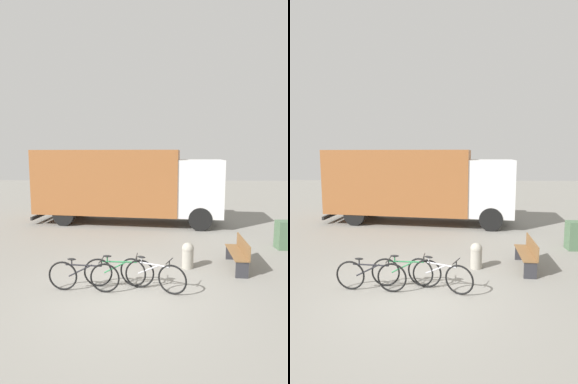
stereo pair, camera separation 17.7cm
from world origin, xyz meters
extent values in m
plane|color=gray|center=(0.00, 0.00, 0.00)|extent=(60.00, 60.00, 0.00)
cube|color=#99592D|center=(-1.48, 7.50, 2.01)|extent=(7.04, 3.22, 2.99)
cube|color=silver|center=(2.88, 6.95, 1.78)|extent=(2.26, 2.52, 2.54)
cube|color=black|center=(-4.90, 7.94, 0.28)|extent=(0.38, 2.25, 0.16)
cylinder|color=black|center=(3.01, 7.97, 0.51)|extent=(1.05, 0.41, 1.02)
cylinder|color=black|center=(2.75, 5.93, 0.51)|extent=(1.05, 0.41, 1.02)
cylinder|color=black|center=(-3.20, 8.76, 0.51)|extent=(1.05, 0.41, 1.02)
cylinder|color=black|center=(-3.46, 6.72, 0.51)|extent=(1.05, 0.41, 1.02)
cube|color=brown|center=(3.10, 1.63, 0.47)|extent=(0.51, 1.58, 0.04)
cube|color=brown|center=(3.28, 1.62, 0.67)|extent=(0.14, 1.55, 0.43)
cube|color=#2D2D33|center=(3.05, 0.91, 0.23)|extent=(0.34, 0.07, 0.46)
cube|color=#2D2D33|center=(3.15, 2.36, 0.23)|extent=(0.34, 0.07, 0.46)
torus|color=black|center=(-1.58, 0.11, 0.37)|extent=(0.74, 0.12, 0.73)
torus|color=black|center=(-0.53, 0.01, 0.37)|extent=(0.74, 0.12, 0.73)
cylinder|color=black|center=(-1.05, 0.06, 0.66)|extent=(0.90, 0.12, 0.04)
cylinder|color=black|center=(-1.13, 0.07, 0.52)|extent=(0.60, 0.09, 0.34)
cylinder|color=black|center=(-1.34, 0.09, 0.72)|extent=(0.03, 0.03, 0.12)
ellipsoid|color=black|center=(-1.34, 0.09, 0.80)|extent=(0.23, 0.11, 0.05)
cylinder|color=black|center=(-0.61, 0.01, 0.74)|extent=(0.03, 0.03, 0.16)
cylinder|color=black|center=(-0.61, 0.01, 0.82)|extent=(0.07, 0.44, 0.02)
torus|color=black|center=(-0.75, 0.33, 0.37)|extent=(0.74, 0.08, 0.73)
torus|color=black|center=(0.31, 0.28, 0.37)|extent=(0.74, 0.08, 0.73)
cylinder|color=#26723F|center=(-0.22, 0.31, 0.66)|extent=(0.90, 0.08, 0.04)
cylinder|color=#26723F|center=(-0.30, 0.31, 0.52)|extent=(0.60, 0.06, 0.34)
cylinder|color=#26723F|center=(-0.51, 0.32, 0.72)|extent=(0.03, 0.03, 0.12)
ellipsoid|color=black|center=(-0.51, 0.32, 0.80)|extent=(0.22, 0.10, 0.05)
cylinder|color=black|center=(0.23, 0.29, 0.74)|extent=(0.03, 0.03, 0.16)
cylinder|color=black|center=(0.23, 0.29, 0.82)|extent=(0.04, 0.44, 0.02)
torus|color=black|center=(0.13, 0.37, 0.37)|extent=(0.69, 0.34, 0.73)
torus|color=black|center=(1.10, -0.06, 0.37)|extent=(0.69, 0.34, 0.73)
cylinder|color=silver|center=(0.61, 0.16, 0.66)|extent=(0.83, 0.40, 0.04)
cylinder|color=silver|center=(0.54, 0.19, 0.52)|extent=(0.56, 0.28, 0.34)
cylinder|color=silver|center=(0.35, 0.28, 0.72)|extent=(0.03, 0.03, 0.12)
ellipsoid|color=black|center=(0.35, 0.28, 0.80)|extent=(0.24, 0.17, 0.05)
cylinder|color=black|center=(1.02, -0.03, 0.74)|extent=(0.03, 0.03, 0.16)
cylinder|color=black|center=(1.02, -0.03, 0.82)|extent=(0.20, 0.41, 0.02)
cylinder|color=#9E998C|center=(1.67, 1.63, 0.29)|extent=(0.34, 0.34, 0.58)
sphere|color=#9E998C|center=(1.67, 1.63, 0.58)|extent=(0.35, 0.35, 0.35)
cube|color=#4C6B4C|center=(5.29, 3.47, 0.50)|extent=(0.53, 0.48, 1.00)
camera|label=1|loc=(0.56, -6.87, 3.36)|focal=28.00mm
camera|label=2|loc=(0.74, -6.86, 3.36)|focal=28.00mm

